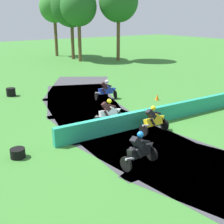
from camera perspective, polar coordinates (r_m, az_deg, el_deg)
The scene contains 14 objects.
ground_plane at distance 14.93m, azimuth 1.11°, elevation -3.90°, with size 120.00×120.00×0.00m, color #38752D.
track_asphalt at distance 15.61m, azimuth 4.99°, elevation -2.95°, with size 10.31×29.82×0.01m.
safety_barrier at distance 18.21m, azimuth 15.75°, elevation 1.03°, with size 0.30×17.87×0.90m, color #239375.
motorcycle_lead_blue at distance 20.63m, azimuth -1.07°, elevation 4.32°, with size 1.71×1.07×1.43m.
motorcycle_chase_white at distance 15.88m, azimuth -0.53°, elevation -0.03°, with size 1.71×0.94×1.43m.
motorcycle_trailing_yellow at distance 14.87m, azimuth 8.27°, elevation -1.56°, with size 1.68×0.84×1.43m.
motorcycle_fourth_black at distance 11.55m, azimuth 5.56°, elevation -7.34°, with size 1.68×0.77×1.42m.
tire_stack_near at distance 22.78m, azimuth -19.21°, elevation 3.71°, with size 0.66×0.66×0.60m.
tire_stack_mid_a at distance 12.87m, azimuth -18.00°, elevation -7.68°, with size 0.62×0.62×0.40m.
traffic_cone at distance 20.72m, azimuth 8.84°, elevation 2.91°, with size 0.28×0.28×0.44m, color orange.
tree_far_left at distance 39.01m, azimuth 1.29°, elevation 20.90°, with size 4.96×4.96×10.05m.
tree_far_right at distance 40.81m, azimuth -8.02°, elevation 19.97°, with size 5.31×5.31×9.76m.
tree_mid_rise at distance 44.48m, azimuth -11.28°, elevation 19.53°, with size 4.18×4.18×9.09m.
tree_behind_barrier at distance 38.51m, azimuth -6.60°, elevation 19.79°, with size 4.52×4.52×9.12m.
Camera 1 is at (-8.13, -11.18, 5.65)m, focal length 46.62 mm.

